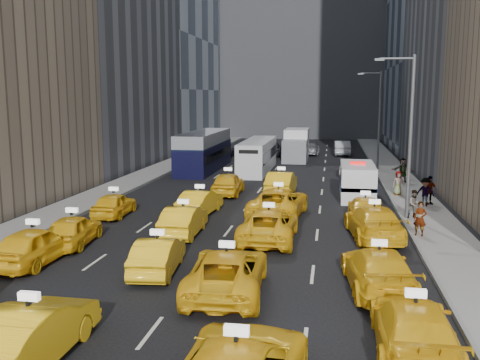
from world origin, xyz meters
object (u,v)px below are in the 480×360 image
(taxi_1, at_px, (32,333))
(double_decker, at_px, (204,151))
(box_truck, at_px, (296,145))
(nypd_van, at_px, (357,181))
(city_bus, at_px, (258,156))
(taxi_3, at_px, (414,328))
(pedestrian_0, at_px, (420,219))

(taxi_1, distance_m, double_decker, 36.25)
(taxi_1, height_order, double_decker, double_decker)
(box_truck, bearing_deg, nypd_van, -75.34)
(nypd_van, height_order, city_bus, city_bus)
(nypd_van, xyz_separation_m, box_truck, (-5.47, 20.38, 0.50))
(box_truck, bearing_deg, taxi_1, -95.23)
(taxi_1, xyz_separation_m, nypd_van, (9.29, 24.45, 0.32))
(nypd_van, bearing_deg, taxi_3, -83.06)
(nypd_van, bearing_deg, double_decker, 144.71)
(taxi_1, relative_size, taxi_3, 0.94)
(box_truck, bearing_deg, double_decker, -132.20)
(city_bus, xyz_separation_m, box_truck, (2.93, 8.75, 0.22))
(pedestrian_0, bearing_deg, nypd_van, 127.15)
(taxi_3, relative_size, double_decker, 0.43)
(box_truck, xyz_separation_m, pedestrian_0, (8.00, -30.50, -0.62))
(box_truck, relative_size, pedestrian_0, 4.28)
(taxi_1, bearing_deg, box_truck, -94.56)
(nypd_van, bearing_deg, box_truck, 110.59)
(double_decker, distance_m, box_truck, 11.83)
(taxi_3, height_order, box_truck, box_truck)
(taxi_1, bearing_deg, pedestrian_0, -129.24)
(taxi_1, relative_size, box_truck, 0.67)
(taxi_3, relative_size, pedestrian_0, 3.06)
(nypd_van, xyz_separation_m, city_bus, (-8.39, 11.62, 0.28))
(double_decker, distance_m, city_bus, 4.98)
(double_decker, xyz_separation_m, city_bus, (4.97, 0.06, -0.33))
(taxi_3, height_order, city_bus, city_bus)
(nypd_van, distance_m, double_decker, 17.68)
(taxi_3, distance_m, city_bus, 35.08)
(taxi_1, bearing_deg, city_bus, -91.12)
(taxi_3, xyz_separation_m, pedestrian_0, (2.00, 12.17, 0.24))
(taxi_3, distance_m, nypd_van, 22.31)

